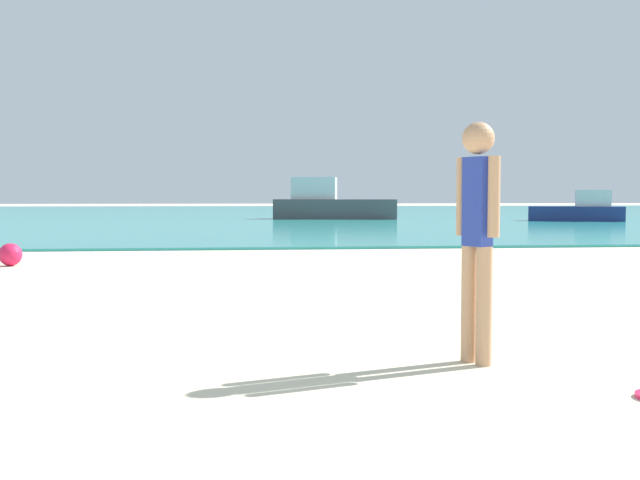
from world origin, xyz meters
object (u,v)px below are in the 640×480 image
(person_standing, at_px, (477,227))
(boat_far, at_px, (331,204))
(beach_ball, at_px, (10,255))
(boat_near, at_px, (579,210))

(person_standing, bearing_deg, boat_far, 147.68)
(boat_far, distance_m, beach_ball, 23.82)
(person_standing, relative_size, beach_ball, 4.44)
(person_standing, xyz_separation_m, boat_far, (2.73, 30.41, -0.23))
(boat_near, xyz_separation_m, boat_far, (-10.07, 4.14, 0.21))
(boat_near, bearing_deg, boat_far, -1.83)
(boat_far, relative_size, beach_ball, 15.57)
(person_standing, xyz_separation_m, beach_ball, (-5.36, 8.01, -0.76))
(boat_near, relative_size, beach_ball, 10.72)
(boat_near, height_order, boat_far, boat_far)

